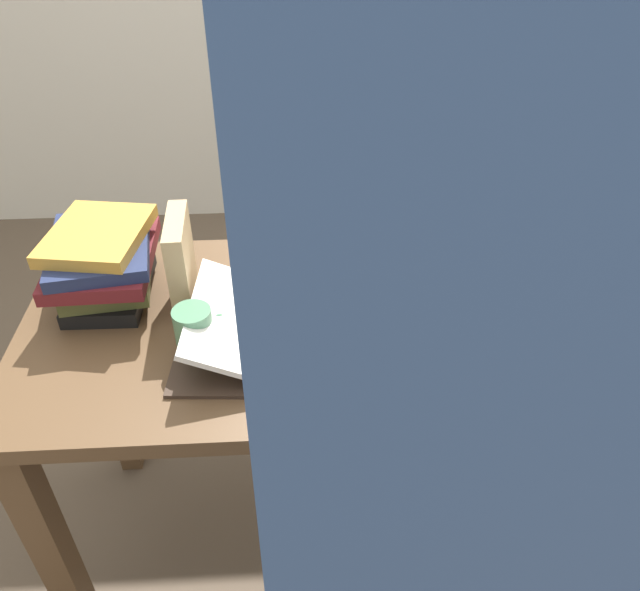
{
  "coord_description": "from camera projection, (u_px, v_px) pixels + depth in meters",
  "views": [
    {
      "loc": [
        -0.08,
        -0.99,
        1.58
      ],
      "look_at": [
        -0.03,
        -0.03,
        0.85
      ],
      "focal_mm": 35.0,
      "sensor_mm": 36.0,
      "label": 1
    }
  ],
  "objects": [
    {
      "name": "open_book",
      "position": [
        313.0,
        331.0,
        1.21
      ],
      "size": [
        0.54,
        0.34,
        0.1
      ],
      "rotation": [
        0.0,
        0.0,
        -0.07
      ],
      "color": "#38281E",
      "rests_on": "reading_desk"
    },
    {
      "name": "book_standing_upright",
      "position": [
        181.0,
        263.0,
        1.26
      ],
      "size": [
        0.05,
        0.17,
        0.2
      ],
      "rotation": [
        0.0,
        0.0,
        0.05
      ],
      "color": "tan",
      "rests_on": "reading_desk"
    },
    {
      "name": "reading_desk",
      "position": [
        331.0,
        361.0,
        1.36
      ],
      "size": [
        1.27,
        0.63,
        0.77
      ],
      "color": "brown",
      "rests_on": "ground_plane"
    },
    {
      "name": "reading_lamp",
      "position": [
        494.0,
        114.0,
        1.14
      ],
      "size": [
        0.16,
        0.16,
        0.51
      ],
      "color": "tan",
      "rests_on": "reading_desk"
    },
    {
      "name": "coffee_mug",
      "position": [
        196.0,
        332.0,
        1.17
      ],
      "size": [
        0.1,
        0.07,
        0.1
      ],
      "rotation": [
        0.0,
        0.0,
        0.42
      ],
      "color": "#4C7F5B",
      "rests_on": "reading_desk"
    },
    {
      "name": "ground_plane",
      "position": [
        328.0,
        528.0,
        1.75
      ],
      "size": [
        12.0,
        12.0,
        0.0
      ],
      "primitive_type": "plane",
      "color": "brown"
    },
    {
      "name": "book_stack_tall",
      "position": [
        104.0,
        261.0,
        1.3
      ],
      "size": [
        0.23,
        0.29,
        0.16
      ],
      "color": "black",
      "rests_on": "reading_desk"
    }
  ]
}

